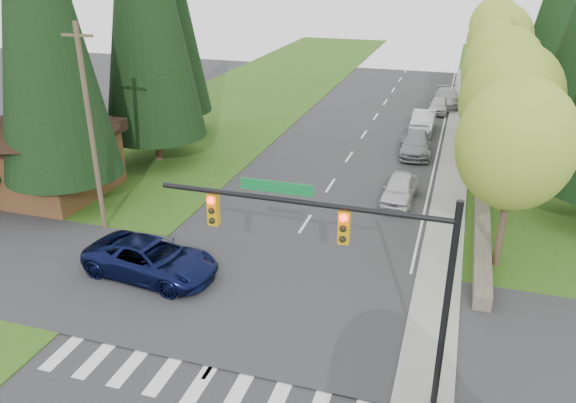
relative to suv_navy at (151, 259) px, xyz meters
The scene contains 23 objects.
grass_east 21.16m from the suv_navy, 32.51° to the left, with size 14.00×110.00×0.06m, color #2B4E14.
grass_west 14.02m from the suv_navy, 125.71° to the left, with size 14.00×110.00×0.06m, color #2B4E14.
cross_street 4.94m from the suv_navy, ahead, with size 120.00×8.00×0.10m, color #28282B.
sidewalk_east 17.80m from the suv_navy, 48.72° to the left, with size 1.80×80.00×0.13m, color gray.
curb_east 17.25m from the suv_navy, 50.85° to the left, with size 0.20×80.00×0.13m, color gray.
stone_wall_north 25.24m from the suv_navy, 57.84° to the left, with size 0.70×40.00×0.70m, color #4C4438.
traffic_signal 10.92m from the suv_navy, 24.22° to the right, with size 8.70×0.37×6.80m.
brown_building 12.22m from the suv_navy, 147.96° to the left, with size 8.40×8.40×5.40m.
utility_pole 7.20m from the suv_navy, 144.24° to the left, with size 1.60×0.24×10.00m.
decid_tree_0 15.76m from the suv_navy, 20.92° to the left, with size 4.80×4.80×8.37m.
decid_tree_1 19.43m from the suv_navy, 41.18° to the left, with size 5.20×5.20×8.80m.
decid_tree_2 24.40m from the suv_navy, 54.27° to the left, with size 5.00×5.00×8.82m.
decid_tree_3 30.26m from the suv_navy, 61.98° to the left, with size 5.00×5.00×8.55m.
decid_tree_4 36.61m from the suv_navy, 67.05° to the left, with size 5.40×5.40×9.18m.
decid_tree_5 42.96m from the suv_navy, 70.96° to the left, with size 4.80×4.80×8.30m.
decid_tree_6 49.66m from the suv_navy, 73.50° to the left, with size 5.20×5.20×8.86m.
conifer_w_b 17.12m from the suv_navy, 140.03° to the left, with size 5.44×5.44×17.80m.
suv_navy is the anchor object (origin of this frame).
parked_car_a 14.38m from the suv_navy, 51.10° to the left, with size 1.74×4.32×1.47m, color silver.
parked_car_b 21.82m from the suv_navy, 65.56° to the left, with size 2.02×4.98×1.44m, color gray.
parked_car_c 27.03m from the suv_navy, 70.49° to the left, with size 1.67×4.80×1.58m, color #B8B9BE.
parked_car_d 33.41m from the suv_navy, 72.86° to the left, with size 1.57×3.91×1.33m, color silver.
parked_car_e 35.91m from the suv_navy, 73.12° to the left, with size 2.14×5.27×1.53m, color #9C9BA0.
Camera 1 is at (6.94, -9.42, 12.55)m, focal length 35.00 mm.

